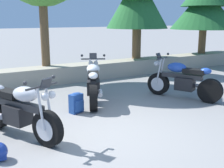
{
  "coord_description": "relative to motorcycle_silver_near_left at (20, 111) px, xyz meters",
  "views": [
    {
      "loc": [
        -2.52,
        -4.25,
        2.11
      ],
      "look_at": [
        0.72,
        1.2,
        0.65
      ],
      "focal_mm": 45.86,
      "sensor_mm": 36.0,
      "label": 1
    }
  ],
  "objects": [
    {
      "name": "motorcycle_blue_far_right",
      "position": [
        4.35,
        0.4,
        0.0
      ],
      "size": [
        1.08,
        1.94,
        1.18
      ],
      "color": "black",
      "rests_on": "ground"
    },
    {
      "name": "rider_backpack",
      "position": [
        1.41,
        0.74,
        -0.24
      ],
      "size": [
        0.34,
        0.32,
        0.47
      ],
      "color": "navy",
      "rests_on": "ground"
    },
    {
      "name": "motorcycle_silver_near_left",
      "position": [
        0.0,
        0.0,
        0.0
      ],
      "size": [
        1.09,
        1.94,
        1.18
      ],
      "color": "black",
      "rests_on": "ground"
    },
    {
      "name": "stone_wall",
      "position": [
        1.44,
        4.01,
        -0.21
      ],
      "size": [
        36.0,
        0.8,
        0.55
      ],
      "primitive_type": "cube",
      "color": "#A89E89",
      "rests_on": "ground"
    },
    {
      "name": "ground_plane",
      "position": [
        1.44,
        -0.79,
        -0.49
      ],
      "size": [
        120.0,
        120.0,
        0.0
      ],
      "primitive_type": "plane",
      "color": "gray"
    },
    {
      "name": "pine_tree_far_right",
      "position": [
        9.12,
        4.09,
        2.32
      ],
      "size": [
        2.95,
        2.95,
        3.85
      ],
      "color": "brown",
      "rests_on": "stone_wall"
    },
    {
      "name": "motorcycle_white_centre",
      "position": [
        2.16,
        1.32,
        0.0
      ],
      "size": [
        1.14,
        1.91,
        1.18
      ],
      "color": "black",
      "rests_on": "ground"
    }
  ]
}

